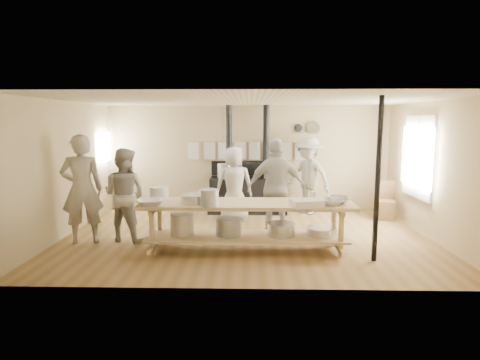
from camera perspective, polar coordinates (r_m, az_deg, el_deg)
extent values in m
plane|color=brown|center=(7.88, 0.94, -7.94)|extent=(7.00, 7.00, 0.00)
plane|color=tan|center=(10.11, 1.09, 3.17)|extent=(7.00, 0.00, 7.00)
plane|color=tan|center=(5.14, 0.73, -1.80)|extent=(7.00, 0.00, 7.00)
plane|color=tan|center=(8.41, -23.63, 1.44)|extent=(0.00, 5.00, 5.00)
plane|color=tan|center=(8.36, 25.73, 1.27)|extent=(0.00, 5.00, 5.00)
plane|color=tan|center=(7.58, 0.99, 11.30)|extent=(7.00, 7.00, 0.00)
cube|color=beige|center=(8.88, 24.05, 3.03)|extent=(0.06, 1.35, 1.65)
plane|color=white|center=(8.86, 23.81, 3.04)|extent=(0.00, 1.50, 1.50)
cube|color=beige|center=(8.86, 23.75, 3.04)|extent=(0.02, 0.03, 1.50)
plane|color=white|center=(10.21, -18.75, 4.47)|extent=(0.00, 0.90, 0.90)
cube|color=black|center=(9.83, 1.06, -2.13)|extent=(1.80, 0.70, 0.85)
cube|color=black|center=(9.90, 1.05, -4.27)|extent=(1.90, 0.75, 0.10)
cube|color=black|center=(10.03, 1.08, 1.69)|extent=(1.80, 0.12, 0.35)
cylinder|color=black|center=(9.74, -1.58, 5.48)|extent=(0.15, 0.15, 1.75)
cylinder|color=black|center=(9.73, 3.74, 5.46)|extent=(0.15, 0.15, 1.75)
cylinder|color=#B2B2B7|center=(9.76, -2.17, 1.32)|extent=(0.36, 0.36, 0.34)
cylinder|color=gray|center=(9.70, 4.32, 1.15)|extent=(0.30, 0.30, 0.30)
cylinder|color=tan|center=(9.98, 1.09, 5.52)|extent=(3.00, 0.04, 0.04)
cube|color=silver|center=(10.09, -6.63, 4.24)|extent=(0.28, 0.01, 0.46)
cube|color=silver|center=(10.04, -4.44, 4.26)|extent=(0.28, 0.01, 0.46)
cube|color=silver|center=(10.01, -2.24, 4.26)|extent=(0.28, 0.01, 0.46)
cube|color=silver|center=(9.99, -0.02, 4.26)|extent=(0.28, 0.01, 0.46)
cube|color=silver|center=(9.99, 2.20, 4.25)|extent=(0.28, 0.01, 0.46)
cube|color=silver|center=(10.00, 4.41, 4.24)|extent=(0.28, 0.01, 0.46)
cube|color=silver|center=(10.03, 6.62, 4.22)|extent=(0.28, 0.01, 0.46)
cube|color=silver|center=(10.07, 8.81, 4.19)|extent=(0.28, 0.01, 0.46)
cube|color=tan|center=(10.08, 9.13, 6.47)|extent=(0.50, 0.14, 0.03)
cylinder|color=black|center=(10.08, 8.28, 7.34)|extent=(0.20, 0.04, 0.20)
cylinder|color=silver|center=(10.13, 10.38, 7.29)|extent=(0.32, 0.03, 0.32)
cube|color=tan|center=(6.81, 0.89, -3.42)|extent=(3.60, 0.90, 0.06)
cube|color=tan|center=(6.94, 0.88, -8.03)|extent=(3.40, 0.80, 0.04)
cube|color=tan|center=(6.96, 0.88, -8.43)|extent=(3.30, 0.06, 0.06)
cube|color=tan|center=(6.80, -12.41, -7.05)|extent=(0.07, 0.07, 0.85)
cube|color=tan|center=(7.37, -11.30, -5.83)|extent=(0.07, 0.07, 0.85)
cube|color=tan|center=(6.77, 14.19, -7.18)|extent=(0.07, 0.07, 0.85)
cube|color=tan|center=(7.34, 13.17, -5.94)|extent=(0.07, 0.07, 0.85)
cylinder|color=#B2B2B7|center=(6.99, -8.23, -6.24)|extent=(0.40, 0.40, 0.38)
cylinder|color=gray|center=(6.91, -1.62, -6.66)|extent=(0.44, 0.44, 0.30)
cylinder|color=silver|center=(6.93, 5.89, -7.00)|extent=(0.48, 0.48, 0.22)
cylinder|color=silver|center=(7.03, 11.63, -7.24)|extent=(0.52, 0.52, 0.14)
cylinder|color=black|center=(6.59, 19.00, -0.03)|extent=(0.08, 0.08, 2.60)
imported|color=#A6A193|center=(7.77, -21.55, -1.23)|extent=(0.84, 0.69, 1.99)
imported|color=#A6A193|center=(7.71, -16.08, -2.04)|extent=(0.98, 0.85, 1.73)
imported|color=#A6A193|center=(8.84, -0.83, -0.60)|extent=(0.88, 0.64, 1.67)
imported|color=#A6A193|center=(7.69, 5.23, -1.14)|extent=(1.13, 0.51, 1.89)
imported|color=#A6A193|center=(9.70, 9.62, 0.62)|extent=(1.35, 1.31, 1.86)
cube|color=brown|center=(9.72, 19.97, -4.00)|extent=(0.49, 0.49, 0.43)
cube|color=brown|center=(9.83, 20.03, -1.46)|extent=(0.40, 0.14, 0.48)
imported|color=white|center=(6.66, -12.60, -3.16)|extent=(0.52, 0.52, 0.10)
imported|color=silver|center=(7.30, -11.35, -2.21)|extent=(0.36, 0.36, 0.09)
imported|color=white|center=(6.76, 12.85, -3.04)|extent=(0.56, 0.56, 0.10)
imported|color=silver|center=(6.93, 13.84, -2.72)|extent=(0.45, 0.45, 0.12)
cube|color=#B2B2B7|center=(6.53, 9.46, -3.28)|extent=(0.56, 0.44, 0.11)
cylinder|color=silver|center=(6.77, -6.49, -2.65)|extent=(0.52, 0.52, 0.14)
cylinder|color=gray|center=(6.48, -4.37, -2.53)|extent=(0.39, 0.39, 0.27)
cylinder|color=white|center=(7.29, -11.37, -1.75)|extent=(0.38, 0.38, 0.20)
cylinder|color=white|center=(6.90, 10.42, -2.36)|extent=(0.15, 0.15, 0.19)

